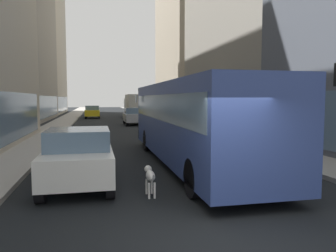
{
  "coord_description": "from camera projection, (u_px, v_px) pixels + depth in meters",
  "views": [
    {
      "loc": [
        -2.29,
        -5.24,
        2.47
      ],
      "look_at": [
        0.48,
        7.4,
        1.4
      ],
      "focal_mm": 35.04,
      "sensor_mm": 36.0,
      "label": 1
    }
  ],
  "objects": [
    {
      "name": "transit_bus",
      "position": [
        191.0,
        117.0,
        12.35
      ],
      "size": [
        2.78,
        11.53,
        3.05
      ],
      "color": "#33478C",
      "rests_on": "ground"
    },
    {
      "name": "ground_plane",
      "position": [
        116.0,
        119.0,
        39.86
      ],
      "size": [
        120.0,
        120.0,
        0.0
      ],
      "primitive_type": "plane",
      "color": "black"
    },
    {
      "name": "car_blue_hatchback",
      "position": [
        163.0,
        120.0,
        25.6
      ],
      "size": [
        1.82,
        4.47,
        1.62
      ],
      "color": "#4C6BB7",
      "rests_on": "ground"
    },
    {
      "name": "box_truck",
      "position": [
        135.0,
        105.0,
        44.06
      ],
      "size": [
        2.3,
        7.5,
        3.05
      ],
      "color": "silver",
      "rests_on": "ground"
    },
    {
      "name": "sidewalk_left",
      "position": [
        67.0,
        119.0,
        38.64
      ],
      "size": [
        2.4,
        110.0,
        0.15
      ],
      "primitive_type": "cube",
      "color": "#9E9991",
      "rests_on": "ground"
    },
    {
      "name": "sidewalk_right",
      "position": [
        162.0,
        118.0,
        41.07
      ],
      "size": [
        2.4,
        110.0,
        0.15
      ],
      "primitive_type": "cube",
      "color": "gray",
      "rests_on": "ground"
    },
    {
      "name": "building_left_far",
      "position": [
        36.0,
        38.0,
        54.67
      ],
      "size": [
        8.06,
        18.03,
        25.19
      ],
      "color": "#B2A893",
      "rests_on": "ground"
    },
    {
      "name": "car_yellow_taxi",
      "position": [
        92.0,
        112.0,
        42.13
      ],
      "size": [
        1.81,
        4.21,
        1.62
      ],
      "color": "yellow",
      "rests_on": "ground"
    },
    {
      "name": "car_white_van",
      "position": [
        79.0,
        156.0,
        9.5
      ],
      "size": [
        1.85,
        4.25,
        1.62
      ],
      "color": "silver",
      "rests_on": "ground"
    },
    {
      "name": "dalmatian_dog",
      "position": [
        150.0,
        176.0,
        8.37
      ],
      "size": [
        0.22,
        0.96,
        0.72
      ],
      "color": "white",
      "rests_on": "ground"
    },
    {
      "name": "car_silver_sedan",
      "position": [
        134.0,
        116.0,
        31.42
      ],
      "size": [
        1.76,
        4.0,
        1.62
      ],
      "color": "#B7BABF",
      "rests_on": "ground"
    }
  ]
}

